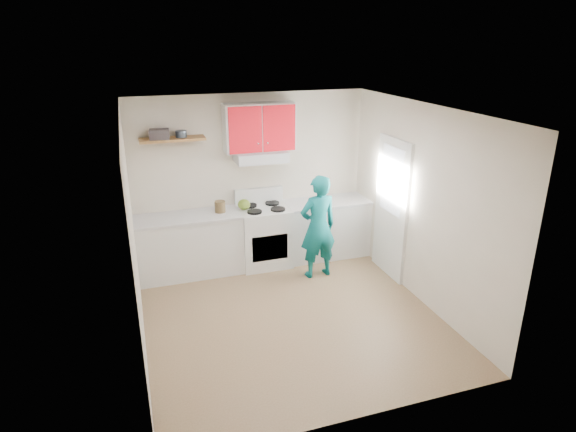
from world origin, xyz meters
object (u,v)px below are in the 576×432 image
object	(u,v)px
kettle	(244,204)
person	(318,227)
tin	(181,134)
stove	(264,236)
crock	(220,207)

from	to	relation	value
kettle	person	xyz separation A→B (m)	(0.93, -0.67, -0.23)
tin	person	bearing A→B (deg)	-24.58
tin	person	xyz separation A→B (m)	(1.76, -0.81, -1.31)
tin	person	distance (m)	2.34
kettle	person	bearing A→B (deg)	-46.58
kettle	tin	bearing A→B (deg)	159.39
stove	crock	world-z (taller)	crock
stove	kettle	world-z (taller)	kettle
kettle	person	world-z (taller)	person
stove	tin	size ratio (longest dim) A/B	5.91
kettle	crock	distance (m)	0.36
stove	tin	xyz separation A→B (m)	(-1.13, 0.18, 1.63)
stove	person	xyz separation A→B (m)	(0.64, -0.63, 0.31)
stove	crock	bearing A→B (deg)	176.90
tin	person	world-z (taller)	tin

